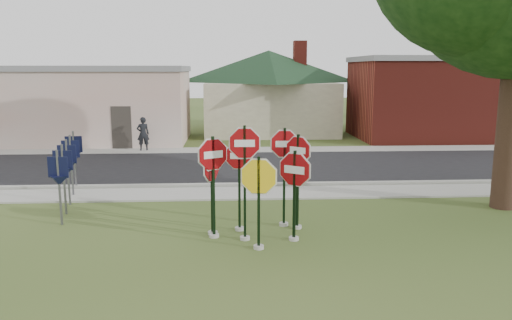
{
  "coord_description": "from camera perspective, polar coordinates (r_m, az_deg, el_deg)",
  "views": [
    {
      "loc": [
        -0.57,
        -10.38,
        4.06
      ],
      "look_at": [
        0.1,
        2.0,
        1.78
      ],
      "focal_mm": 35.0,
      "sensor_mm": 36.0,
      "label": 1
    }
  ],
  "objects": [
    {
      "name": "ground",
      "position": [
        11.16,
        0.05,
        -10.91
      ],
      "size": [
        120.0,
        120.0,
        0.0
      ],
      "primitive_type": "plane",
      "color": "#354A1B",
      "rests_on": "ground"
    },
    {
      "name": "sidewalk_near",
      "position": [
        16.39,
        -1.01,
        -3.81
      ],
      "size": [
        60.0,
        1.6,
        0.06
      ],
      "primitive_type": "cube",
      "color": "gray",
      "rests_on": "ground"
    },
    {
      "name": "road",
      "position": [
        20.78,
        -1.47,
        -0.79
      ],
      "size": [
        60.0,
        7.0,
        0.04
      ],
      "primitive_type": "cube",
      "color": "black",
      "rests_on": "ground"
    },
    {
      "name": "sidewalk_far",
      "position": [
        25.01,
        -1.76,
        1.14
      ],
      "size": [
        60.0,
        1.6,
        0.06
      ],
      "primitive_type": "cube",
      "color": "gray",
      "rests_on": "ground"
    },
    {
      "name": "curb",
      "position": [
        17.35,
        -1.14,
        -2.88
      ],
      "size": [
        60.0,
        0.2,
        0.14
      ],
      "primitive_type": "cube",
      "color": "gray",
      "rests_on": "ground"
    },
    {
      "name": "stop_sign_center",
      "position": [
        11.68,
        -1.3,
        -0.74
      ],
      "size": [
        1.04,
        0.24,
        2.87
      ],
      "color": "#A7A49C",
      "rests_on": "ground"
    },
    {
      "name": "stop_sign_yellow",
      "position": [
        11.18,
        0.32,
        -3.53
      ],
      "size": [
        1.13,
        0.24,
        2.26
      ],
      "color": "#A7A49C",
      "rests_on": "ground"
    },
    {
      "name": "stop_sign_left",
      "position": [
        11.94,
        -4.92,
        -1.43
      ],
      "size": [
        0.95,
        0.55,
        2.59
      ],
      "color": "#A7A49C",
      "rests_on": "ground"
    },
    {
      "name": "stop_sign_right",
      "position": [
        11.76,
        4.43,
        -2.68
      ],
      "size": [
        0.94,
        0.65,
        2.3
      ],
      "color": "#A7A49C",
      "rests_on": "ground"
    },
    {
      "name": "stop_sign_back_right",
      "position": [
        12.8,
        3.26,
        -0.42
      ],
      "size": [
        1.01,
        0.24,
        2.68
      ],
      "color": "#A7A49C",
      "rests_on": "ground"
    },
    {
      "name": "stop_sign_back_left",
      "position": [
        12.46,
        -1.92,
        -1.63
      ],
      "size": [
        0.97,
        0.24,
        2.41
      ],
      "color": "#A7A49C",
      "rests_on": "ground"
    },
    {
      "name": "stop_sign_far_right",
      "position": [
        12.62,
        4.81,
        -1.09
      ],
      "size": [
        0.77,
        0.64,
        2.54
      ],
      "color": "#A7A49C",
      "rests_on": "ground"
    },
    {
      "name": "stop_sign_far_left",
      "position": [
        12.19,
        -5.07,
        -2.36
      ],
      "size": [
        0.48,
        0.97,
        2.26
      ],
      "color": "#A7A49C",
      "rests_on": "ground"
    },
    {
      "name": "route_sign_row",
      "position": [
        15.89,
        -20.73,
        -0.54
      ],
      "size": [
        1.43,
        4.63,
        2.0
      ],
      "color": "#59595E",
      "rests_on": "ground"
    },
    {
      "name": "building_stucco",
      "position": [
        29.66,
        -19.72,
        6.12
      ],
      "size": [
        12.2,
        6.2,
        4.2
      ],
      "color": "beige",
      "rests_on": "ground"
    },
    {
      "name": "building_house",
      "position": [
        32.48,
        1.46,
        9.68
      ],
      "size": [
        11.6,
        11.6,
        6.2
      ],
      "color": "beige",
      "rests_on": "ground"
    },
    {
      "name": "building_brick",
      "position": [
        31.54,
        20.54,
        6.75
      ],
      "size": [
        10.2,
        6.2,
        4.75
      ],
      "color": "maroon",
      "rests_on": "ground"
    },
    {
      "name": "pedestrian",
      "position": [
        25.28,
        -12.78,
        2.95
      ],
      "size": [
        0.69,
        0.55,
        1.65
      ],
      "primitive_type": "imported",
      "rotation": [
        0.0,
        0.0,
        3.42
      ],
      "color": "black",
      "rests_on": "sidewalk_far"
    }
  ]
}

